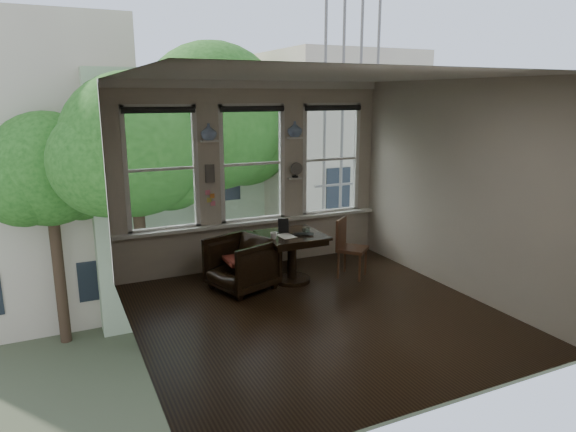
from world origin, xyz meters
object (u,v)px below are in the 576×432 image
table (292,258)px  laptop (303,235)px  side_chair_right (352,248)px  mug (274,236)px  armchair_left (242,264)px

table → laptop: (0.10, -0.17, 0.39)m
table → laptop: size_ratio=2.90×
laptop → side_chair_right: bearing=22.7°
mug → table: bearing=20.6°
armchair_left → side_chair_right: (1.75, -0.23, 0.07)m
laptop → mug: (-0.46, 0.04, 0.04)m
armchair_left → laptop: size_ratio=2.76×
armchair_left → mug: bearing=52.7°
laptop → mug: size_ratio=2.90×
mug → side_chair_right: bearing=-3.3°
armchair_left → laptop: 1.00m
side_chair_right → mug: side_chair_right is taller
side_chair_right → mug: size_ratio=8.60×
table → armchair_left: bearing=178.9°
side_chair_right → laptop: (-0.84, 0.04, 0.30)m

